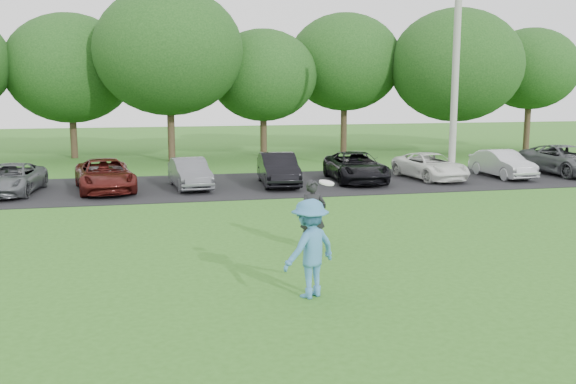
% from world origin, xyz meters
% --- Properties ---
extents(ground, '(100.00, 100.00, 0.00)m').
position_xyz_m(ground, '(0.00, 0.00, 0.00)').
color(ground, '#30631C').
rests_on(ground, ground).
extents(parking_lot, '(32.00, 6.50, 0.03)m').
position_xyz_m(parking_lot, '(0.00, 13.00, 0.01)').
color(parking_lot, black).
rests_on(parking_lot, ground).
extents(utility_pole, '(0.28, 0.28, 9.02)m').
position_xyz_m(utility_pole, '(8.82, 12.46, 4.51)').
color(utility_pole, '#969692').
rests_on(utility_pole, ground).
extents(frisbee_player, '(1.35, 1.17, 2.19)m').
position_xyz_m(frisbee_player, '(-0.46, -0.37, 0.91)').
color(frisbee_player, teal).
rests_on(frisbee_player, ground).
extents(camera_bystander, '(0.65, 0.48, 1.65)m').
position_xyz_m(camera_bystander, '(0.48, 2.96, 0.83)').
color(camera_bystander, black).
rests_on(camera_bystander, ground).
extents(parked_cars, '(30.93, 4.73, 1.25)m').
position_xyz_m(parked_cars, '(0.39, 12.77, 0.61)').
color(parked_cars, silver).
rests_on(parked_cars, parking_lot).
extents(tree_row, '(42.39, 9.85, 8.64)m').
position_xyz_m(tree_row, '(1.51, 22.76, 4.91)').
color(tree_row, '#38281C').
rests_on(tree_row, ground).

